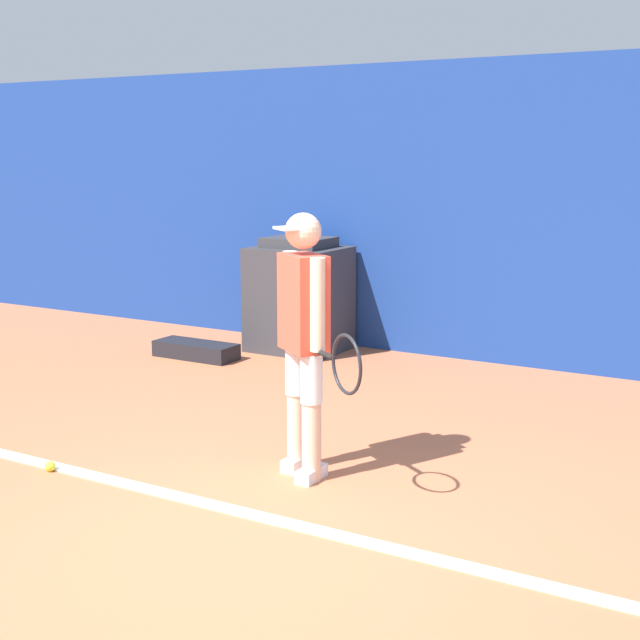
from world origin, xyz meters
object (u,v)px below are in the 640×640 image
(tennis_player, at_px, (305,333))
(equipment_bag, at_px, (196,350))
(tennis_ball, at_px, (50,466))
(covered_chair, at_px, (299,297))

(tennis_player, xyz_separation_m, equipment_bag, (-2.59, 2.22, -0.83))
(tennis_player, relative_size, tennis_ball, 24.13)
(tennis_ball, height_order, covered_chair, covered_chair)
(covered_chair, bearing_deg, tennis_player, -57.96)
(tennis_player, distance_m, tennis_ball, 1.84)
(tennis_player, distance_m, covered_chair, 3.61)
(equipment_bag, bearing_deg, tennis_ball, -68.77)
(covered_chair, bearing_deg, equipment_bag, -129.74)
(tennis_ball, distance_m, equipment_bag, 3.20)
(tennis_player, bearing_deg, equipment_bag, 173.23)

